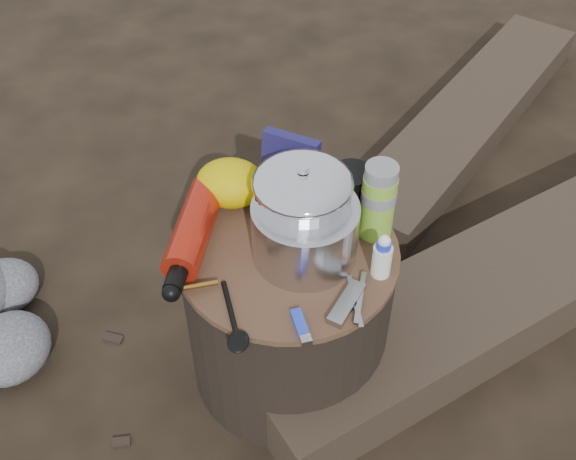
# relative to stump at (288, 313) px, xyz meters

# --- Properties ---
(ground) EXTENTS (60.00, 60.00, 0.00)m
(ground) POSITION_rel_stump_xyz_m (0.00, 0.00, -0.21)
(ground) COLOR black
(ground) RESTS_ON ground
(stump) EXTENTS (0.46, 0.46, 0.42)m
(stump) POSITION_rel_stump_xyz_m (0.00, 0.00, 0.00)
(stump) COLOR black
(stump) RESTS_ON ground
(log_main) EXTENTS (1.70, 1.37, 0.16)m
(log_main) POSITION_rel_stump_xyz_m (0.71, 0.36, -0.13)
(log_main) COLOR #352A20
(log_main) RESTS_ON ground
(log_small) EXTENTS (0.88, 1.25, 0.11)m
(log_small) POSITION_rel_stump_xyz_m (0.53, 1.00, -0.16)
(log_small) COLOR #352A20
(log_small) RESTS_ON ground
(foil_windscreen) EXTENTS (0.21, 0.21, 0.13)m
(foil_windscreen) POSITION_rel_stump_xyz_m (0.03, -0.01, 0.28)
(foil_windscreen) COLOR silver
(foil_windscreen) RESTS_ON stump
(camping_pot) EXTENTS (0.19, 0.19, 0.19)m
(camping_pot) POSITION_rel_stump_xyz_m (0.03, 0.03, 0.31)
(camping_pot) COLOR white
(camping_pot) RESTS_ON stump
(fuel_bottle) EXTENTS (0.10, 0.32, 0.08)m
(fuel_bottle) POSITION_rel_stump_xyz_m (-0.19, 0.01, 0.25)
(fuel_bottle) COLOR #A71E0F
(fuel_bottle) RESTS_ON stump
(thermos) EXTENTS (0.07, 0.07, 0.18)m
(thermos) POSITION_rel_stump_xyz_m (0.18, 0.07, 0.30)
(thermos) COLOR #87C735
(thermos) RESTS_ON stump
(travel_mug) EXTENTS (0.08, 0.08, 0.12)m
(travel_mug) POSITION_rel_stump_xyz_m (0.12, 0.11, 0.27)
(travel_mug) COLOR black
(travel_mug) RESTS_ON stump
(stuff_sack) EXTENTS (0.15, 0.12, 0.10)m
(stuff_sack) POSITION_rel_stump_xyz_m (-0.14, 0.14, 0.26)
(stuff_sack) COLOR #D8BE03
(stuff_sack) RESTS_ON stump
(food_pouch) EXTENTS (0.13, 0.07, 0.16)m
(food_pouch) POSITION_rel_stump_xyz_m (-0.01, 0.17, 0.29)
(food_pouch) COLOR #1B1750
(food_pouch) RESTS_ON stump
(lighter) EXTENTS (0.05, 0.08, 0.01)m
(lighter) POSITION_rel_stump_xyz_m (0.04, -0.19, 0.22)
(lighter) COLOR blue
(lighter) RESTS_ON stump
(multitool) EXTENTS (0.07, 0.11, 0.02)m
(multitool) POSITION_rel_stump_xyz_m (0.12, -0.14, 0.22)
(multitool) COLOR #A0A0A5
(multitool) RESTS_ON stump
(pot_grabber) EXTENTS (0.04, 0.13, 0.01)m
(pot_grabber) POSITION_rel_stump_xyz_m (0.14, -0.13, 0.22)
(pot_grabber) COLOR #A0A0A5
(pot_grabber) RESTS_ON stump
(spork) EXTENTS (0.09, 0.16, 0.01)m
(spork) POSITION_rel_stump_xyz_m (-0.09, -0.17, 0.22)
(spork) COLOR black
(spork) RESTS_ON stump
(squeeze_bottle) EXTENTS (0.04, 0.04, 0.09)m
(squeeze_bottle) POSITION_rel_stump_xyz_m (0.19, -0.05, 0.26)
(squeeze_bottle) COLOR white
(squeeze_bottle) RESTS_ON stump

